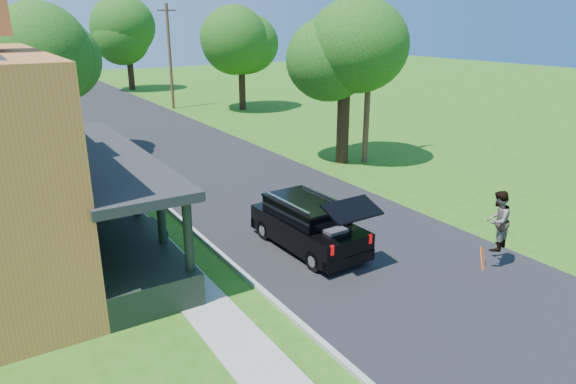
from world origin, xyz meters
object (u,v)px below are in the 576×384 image
skateboarder (498,221)px  utility_pole_near (370,44)px  black_suv (308,224)px  tree_right_near (344,50)px

skateboarder → utility_pole_near: utility_pole_near is taller
black_suv → utility_pole_near: bearing=38.9°
black_suv → utility_pole_near: (8.40, 7.26, 5.05)m
black_suv → tree_right_near: tree_right_near is taller
tree_right_near → utility_pole_near: (1.09, -0.60, 0.24)m
tree_right_near → utility_pole_near: size_ratio=0.73×
skateboarder → tree_right_near: tree_right_near is taller
utility_pole_near → tree_right_near: bearing=150.4°
utility_pole_near → skateboarder: bearing=-112.4°
tree_right_near → utility_pole_near: utility_pole_near is taller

